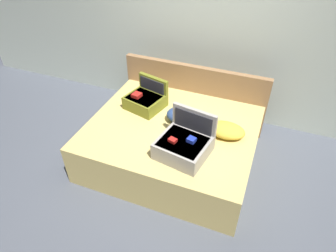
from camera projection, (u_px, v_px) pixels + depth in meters
The scene contains 8 objects.
ground_plane at pixel (160, 180), 3.57m from camera, with size 12.00×12.00×0.00m, color #4C515B.
back_wall at pixel (206, 26), 3.97m from camera, with size 8.00×0.10×2.60m, color #B7C1B2.
bed at pixel (172, 143), 3.70m from camera, with size 1.96×1.63×0.52m, color tan.
headboard at pixel (193, 95), 4.21m from camera, with size 2.00×0.08×0.90m, color olive.
hard_case_large at pixel (184, 144), 3.11m from camera, with size 0.58×0.56×0.44m.
hard_case_medium at pixel (146, 99), 3.80m from camera, with size 0.52×0.50×0.36m.
pillow_near_headboard at pixel (226, 130), 3.38m from camera, with size 0.43×0.28×0.14m, color gold.
pillow_center_head at pixel (183, 115), 3.56m from camera, with size 0.40×0.28×0.19m, color navy.
Camera 1 is at (0.97, -2.19, 2.73)m, focal length 32.01 mm.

